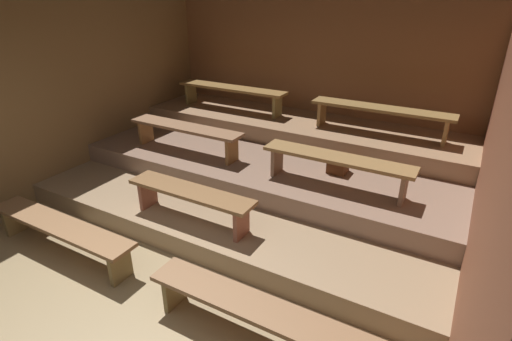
# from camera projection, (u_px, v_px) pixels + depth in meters

# --- Properties ---
(ground) EXTENTS (6.18, 5.87, 0.08)m
(ground) POSITION_uv_depth(u_px,v_px,m) (238.00, 217.00, 5.37)
(ground) COLOR #8F7852
(wall_back) EXTENTS (6.18, 0.06, 2.65)m
(wall_back) POSITION_uv_depth(u_px,v_px,m) (316.00, 80.00, 6.82)
(wall_back) COLOR #915E39
(wall_back) RESTS_ON ground
(wall_left) EXTENTS (0.06, 5.87, 2.65)m
(wall_left) POSITION_uv_depth(u_px,v_px,m) (84.00, 93.00, 6.02)
(wall_left) COLOR olive
(wall_left) RESTS_ON ground
(wall_right) EXTENTS (0.06, 5.87, 2.65)m
(wall_right) POSITION_uv_depth(u_px,v_px,m) (491.00, 165.00, 3.58)
(wall_right) COLOR brown
(wall_right) RESTS_ON ground
(platform_lower) EXTENTS (5.38, 3.66, 0.26)m
(platform_lower) POSITION_uv_depth(u_px,v_px,m) (263.00, 185.00, 5.86)
(platform_lower) COLOR #987B5B
(platform_lower) RESTS_ON ground
(platform_middle) EXTENTS (5.38, 2.66, 0.26)m
(platform_middle) POSITION_uv_depth(u_px,v_px,m) (279.00, 157.00, 6.14)
(platform_middle) COLOR #8B6C58
(platform_middle) RESTS_ON platform_lower
(platform_upper) EXTENTS (5.38, 1.25, 0.26)m
(platform_upper) POSITION_uv_depth(u_px,v_px,m) (298.00, 128.00, 6.58)
(platform_upper) COLOR #9B7554
(platform_upper) RESTS_ON platform_middle
(bench_floor_left) EXTENTS (2.05, 0.34, 0.41)m
(bench_floor_left) POSITION_uv_depth(u_px,v_px,m) (60.00, 229.00, 4.43)
(bench_floor_left) COLOR olive
(bench_floor_left) RESTS_ON ground
(bench_floor_right) EXTENTS (2.05, 0.34, 0.41)m
(bench_floor_right) POSITION_uv_depth(u_px,v_px,m) (257.00, 312.00, 3.30)
(bench_floor_right) COLOR #87603F
(bench_floor_right) RESTS_ON ground
(bench_lower_center) EXTENTS (1.61, 0.34, 0.41)m
(bench_lower_center) POSITION_uv_depth(u_px,v_px,m) (191.00, 196.00, 4.59)
(bench_lower_center) COLOR olive
(bench_lower_center) RESTS_ON platform_lower
(bench_middle_left) EXTENTS (1.85, 0.34, 0.41)m
(bench_middle_left) POSITION_uv_depth(u_px,v_px,m) (185.00, 131.00, 5.85)
(bench_middle_left) COLOR #896041
(bench_middle_left) RESTS_ON platform_middle
(bench_middle_right) EXTENTS (1.85, 0.34, 0.41)m
(bench_middle_right) POSITION_uv_depth(u_px,v_px,m) (337.00, 162.00, 4.81)
(bench_middle_right) COLOR olive
(bench_middle_right) RESTS_ON platform_middle
(bench_upper_left) EXTENTS (2.05, 0.34, 0.41)m
(bench_upper_left) POSITION_uv_depth(u_px,v_px,m) (231.00, 91.00, 6.96)
(bench_upper_left) COLOR olive
(bench_upper_left) RESTS_ON platform_upper
(bench_upper_right) EXTENTS (2.05, 0.34, 0.41)m
(bench_upper_right) POSITION_uv_depth(u_px,v_px,m) (381.00, 112.00, 5.79)
(bench_upper_right) COLOR olive
(bench_upper_right) RESTS_ON platform_upper
(wooden_crate_middle) EXTENTS (0.24, 0.24, 0.24)m
(wooden_crate_middle) POSITION_uv_depth(u_px,v_px,m) (338.00, 164.00, 5.29)
(wooden_crate_middle) COLOR brown
(wooden_crate_middle) RESTS_ON platform_middle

